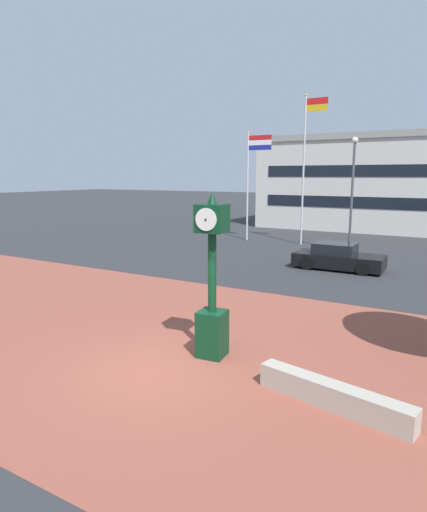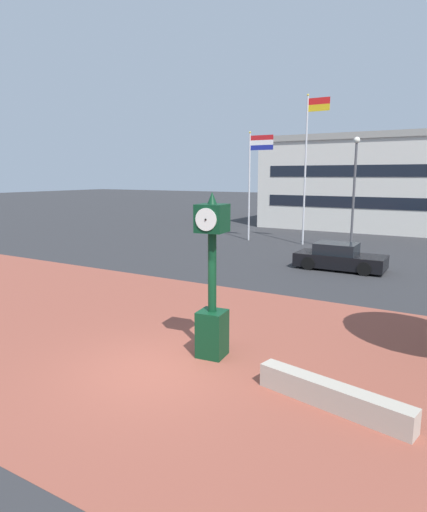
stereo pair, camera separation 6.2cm
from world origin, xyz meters
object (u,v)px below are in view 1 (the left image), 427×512
Objects in this scene: flagpole_primary at (251,175)px; flagpole_secondary at (306,161)px; street_clock at (212,287)px; street_lamp_post at (353,183)px; car_street_near at (338,258)px; civic_building at (411,182)px.

flagpole_primary is 0.78× the size of flagpole_secondary.
flagpole_primary reaches higher than street_clock.
street_clock is 20.47m from flagpole_primary.
flagpole_primary is at bearing 180.00° from flagpole_secondary.
street_clock is 0.56× the size of flagpole_primary.
car_street_near is at bearing -83.05° from street_lamp_post.
flagpole_secondary is (-4.01, 6.61, 4.85)m from car_street_near.
street_lamp_post is (3.42, -1.74, -1.36)m from flagpole_secondary.
flagpole_primary reaches higher than street_lamp_post.
street_clock is at bearing -88.04° from street_lamp_post.
car_street_near is at bearing -92.18° from civic_building.
flagpole_secondary reaches higher than car_street_near.
civic_building reaches higher than street_lamp_post.
street_lamp_post is at bearing -94.97° from civic_building.
street_lamp_post is at bearing -13.46° from flagpole_primary.
street_clock is 0.17× the size of civic_building.
flagpole_secondary reaches higher than street_clock.
flagpole_secondary reaches higher than civic_building.
flagpole_secondary is at bearing -149.34° from car_street_near.
flagpole_primary is 16.62m from civic_building.
flagpole_primary is at bearing -121.38° from civic_building.
car_street_near is 0.44× the size of flagpole_secondary.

